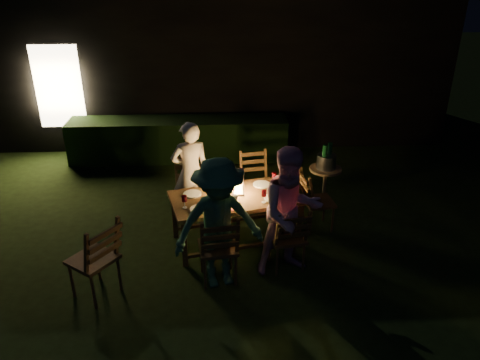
{
  "coord_description": "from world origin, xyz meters",
  "views": [
    {
      "loc": [
        0.27,
        -4.9,
        3.65
      ],
      "look_at": [
        0.56,
        0.93,
        0.84
      ],
      "focal_mm": 35.0,
      "sensor_mm": 36.0,
      "label": 1
    }
  ],
  "objects_px": {
    "chair_end": "(317,211)",
    "person_opp_right": "(291,212)",
    "bottle_table": "(218,189)",
    "bottle_bucket_b": "(329,157)",
    "chair_near_right": "(287,248)",
    "person_house_side": "(191,172)",
    "chair_near_left": "(218,259)",
    "dining_table": "(236,201)",
    "side_table": "(325,173)",
    "lantern": "(238,184)",
    "ice_bucket": "(326,162)",
    "chair_far_right": "(256,193)",
    "person_opp_left": "(219,224)",
    "chair_far_left": "(193,201)",
    "bottle_bucket_a": "(324,160)",
    "chair_spare": "(96,272)"
  },
  "relations": [
    {
      "from": "chair_near_right",
      "to": "ice_bucket",
      "type": "relative_size",
      "value": 3.18
    },
    {
      "from": "chair_near_right",
      "to": "chair_far_right",
      "type": "xyz_separation_m",
      "value": [
        -0.28,
        1.52,
        0.01
      ]
    },
    {
      "from": "person_opp_left",
      "to": "person_house_side",
      "type": "bearing_deg",
      "value": 90.0
    },
    {
      "from": "dining_table",
      "to": "person_opp_right",
      "type": "distance_m",
      "value": 0.95
    },
    {
      "from": "chair_near_right",
      "to": "person_house_side",
      "type": "relative_size",
      "value": 0.62
    },
    {
      "from": "chair_spare",
      "to": "bottle_table",
      "type": "bearing_deg",
      "value": -18.75
    },
    {
      "from": "dining_table",
      "to": "chair_near_right",
      "type": "relative_size",
      "value": 1.98
    },
    {
      "from": "chair_near_left",
      "to": "dining_table",
      "type": "bearing_deg",
      "value": 66.08
    },
    {
      "from": "chair_near_left",
      "to": "bottle_bucket_a",
      "type": "bearing_deg",
      "value": 39.61
    },
    {
      "from": "person_opp_right",
      "to": "ice_bucket",
      "type": "bearing_deg",
      "value": 49.82
    },
    {
      "from": "bottle_table",
      "to": "bottle_bucket_b",
      "type": "bearing_deg",
      "value": 31.5
    },
    {
      "from": "chair_end",
      "to": "bottle_bucket_b",
      "type": "bearing_deg",
      "value": 148.53
    },
    {
      "from": "chair_near_right",
      "to": "side_table",
      "type": "bearing_deg",
      "value": 52.53
    },
    {
      "from": "chair_near_right",
      "to": "chair_far_left",
      "type": "relative_size",
      "value": 0.93
    },
    {
      "from": "chair_near_right",
      "to": "side_table",
      "type": "height_order",
      "value": "chair_near_right"
    },
    {
      "from": "side_table",
      "to": "person_opp_right",
      "type": "bearing_deg",
      "value": -115.94
    },
    {
      "from": "person_opp_right",
      "to": "ice_bucket",
      "type": "height_order",
      "value": "person_opp_right"
    },
    {
      "from": "dining_table",
      "to": "side_table",
      "type": "bearing_deg",
      "value": 19.45
    },
    {
      "from": "chair_near_right",
      "to": "person_house_side",
      "type": "distance_m",
      "value": 1.89
    },
    {
      "from": "chair_near_left",
      "to": "chair_near_right",
      "type": "height_order",
      "value": "chair_near_left"
    },
    {
      "from": "bottle_table",
      "to": "bottle_bucket_b",
      "type": "distance_m",
      "value": 2.03
    },
    {
      "from": "chair_end",
      "to": "person_house_side",
      "type": "xyz_separation_m",
      "value": [
        -1.83,
        0.38,
        0.48
      ]
    },
    {
      "from": "dining_table",
      "to": "bottle_table",
      "type": "bearing_deg",
      "value": 180.0
    },
    {
      "from": "chair_end",
      "to": "person_opp_right",
      "type": "distance_m",
      "value": 1.26
    },
    {
      "from": "chair_far_left",
      "to": "bottle_bucket_a",
      "type": "xyz_separation_m",
      "value": [
        2.01,
        0.28,
        0.52
      ]
    },
    {
      "from": "person_house_side",
      "to": "bottle_bucket_a",
      "type": "relative_size",
      "value": 4.84
    },
    {
      "from": "chair_spare",
      "to": "bottle_bucket_b",
      "type": "bearing_deg",
      "value": -20.58
    },
    {
      "from": "chair_near_left",
      "to": "chair_end",
      "type": "distance_m",
      "value": 1.85
    },
    {
      "from": "chair_near_left",
      "to": "side_table",
      "type": "distance_m",
      "value": 2.49
    },
    {
      "from": "bottle_table",
      "to": "ice_bucket",
      "type": "height_order",
      "value": "bottle_table"
    },
    {
      "from": "chair_end",
      "to": "person_opp_right",
      "type": "bearing_deg",
      "value": -37.73
    },
    {
      "from": "chair_far_left",
      "to": "person_house_side",
      "type": "relative_size",
      "value": 0.66
    },
    {
      "from": "lantern",
      "to": "side_table",
      "type": "bearing_deg",
      "value": 32.64
    },
    {
      "from": "person_opp_right",
      "to": "bottle_table",
      "type": "relative_size",
      "value": 5.98
    },
    {
      "from": "person_opp_right",
      "to": "bottle_bucket_b",
      "type": "height_order",
      "value": "person_opp_right"
    },
    {
      "from": "chair_far_right",
      "to": "side_table",
      "type": "bearing_deg",
      "value": 174.34
    },
    {
      "from": "lantern",
      "to": "chair_far_left",
      "type": "bearing_deg",
      "value": 138.87
    },
    {
      "from": "person_opp_left",
      "to": "side_table",
      "type": "bearing_deg",
      "value": 33.88
    },
    {
      "from": "chair_far_right",
      "to": "person_house_side",
      "type": "relative_size",
      "value": 0.63
    },
    {
      "from": "chair_end",
      "to": "bottle_bucket_a",
      "type": "bearing_deg",
      "value": 153.95
    },
    {
      "from": "person_house_side",
      "to": "person_opp_left",
      "type": "relative_size",
      "value": 0.94
    },
    {
      "from": "dining_table",
      "to": "bottle_bucket_b",
      "type": "height_order",
      "value": "bottle_bucket_b"
    },
    {
      "from": "chair_near_right",
      "to": "chair_far_right",
      "type": "distance_m",
      "value": 1.54
    },
    {
      "from": "chair_far_right",
      "to": "side_table",
      "type": "relative_size",
      "value": 1.45
    },
    {
      "from": "chair_near_left",
      "to": "lantern",
      "type": "height_order",
      "value": "lantern"
    },
    {
      "from": "chair_end",
      "to": "bottle_bucket_a",
      "type": "relative_size",
      "value": 2.99
    },
    {
      "from": "lantern",
      "to": "side_table",
      "type": "distance_m",
      "value": 1.69
    },
    {
      "from": "chair_near_left",
      "to": "side_table",
      "type": "height_order",
      "value": "chair_near_left"
    },
    {
      "from": "person_opp_right",
      "to": "bottle_table",
      "type": "xyz_separation_m",
      "value": [
        -0.88,
        0.62,
        0.02
      ]
    },
    {
      "from": "chair_far_left",
      "to": "ice_bucket",
      "type": "distance_m",
      "value": 2.14
    }
  ]
}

